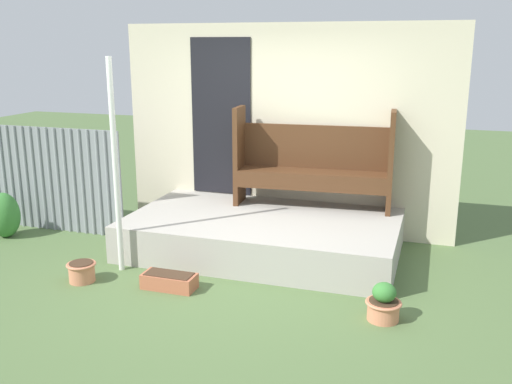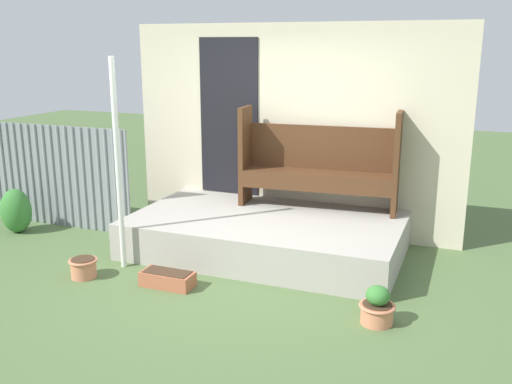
% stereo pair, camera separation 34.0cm
% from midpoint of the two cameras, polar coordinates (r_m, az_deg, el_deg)
% --- Properties ---
extents(ground_plane, '(24.00, 24.00, 0.00)m').
position_cam_midpoint_polar(ground_plane, '(5.92, -3.84, -8.81)').
color(ground_plane, '#516B3D').
extents(porch_slab, '(3.06, 1.76, 0.42)m').
position_cam_midpoint_polar(porch_slab, '(6.60, -0.77, -4.31)').
color(porch_slab, '#A8A399').
rests_on(porch_slab, ground_plane).
extents(house_wall, '(4.26, 0.08, 2.60)m').
position_cam_midpoint_polar(house_wall, '(7.19, 1.24, 6.27)').
color(house_wall, beige).
rests_on(house_wall, ground_plane).
extents(fence_corrugated, '(2.64, 0.05, 1.34)m').
position_cam_midpoint_polar(fence_corrugated, '(7.98, -22.71, 1.31)').
color(fence_corrugated, gray).
rests_on(fence_corrugated, ground_plane).
extents(support_post, '(0.06, 0.06, 2.23)m').
position_cam_midpoint_polar(support_post, '(6.06, -15.45, 2.34)').
color(support_post, white).
rests_on(support_post, ground_plane).
extents(bench, '(1.91, 0.54, 1.19)m').
position_cam_midpoint_polar(bench, '(6.87, 4.33, 3.21)').
color(bench, '#4C2D19').
rests_on(bench, porch_slab).
extents(flower_pot_left, '(0.30, 0.30, 0.20)m').
position_cam_midpoint_polar(flower_pot_left, '(6.15, -18.58, -7.51)').
color(flower_pot_left, tan).
rests_on(flower_pot_left, ground_plane).
extents(flower_pot_middle, '(0.32, 0.32, 0.35)m').
position_cam_midpoint_polar(flower_pot_middle, '(5.14, 10.77, -10.96)').
color(flower_pot_middle, tan).
rests_on(flower_pot_middle, ground_plane).
extents(planter_box_rect, '(0.53, 0.24, 0.16)m').
position_cam_midpoint_polar(planter_box_rect, '(5.78, -10.35, -8.76)').
color(planter_box_rect, '#B26042').
rests_on(planter_box_rect, ground_plane).
extents(shrub_by_fence, '(0.40, 0.36, 0.57)m').
position_cam_midpoint_polar(shrub_by_fence, '(7.82, -25.04, -2.11)').
color(shrub_by_fence, '#387A33').
rests_on(shrub_by_fence, ground_plane).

